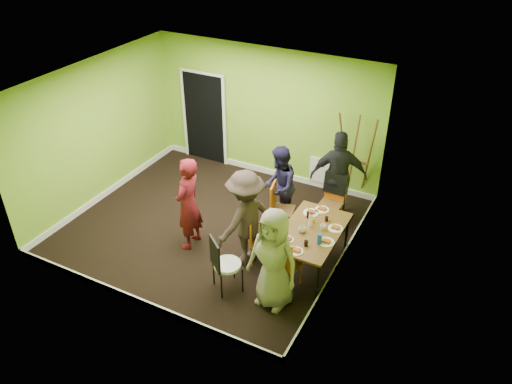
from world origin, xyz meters
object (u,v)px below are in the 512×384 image
at_px(chair_bentwood, 223,262).
at_px(person_back_end, 339,176).
at_px(chair_left_near, 257,239).
at_px(thermos, 311,220).
at_px(chair_left_far, 279,205).
at_px(easel, 355,160).
at_px(person_left_far, 279,186).
at_px(person_left_near, 245,218).
at_px(orange_bottle, 313,221).
at_px(dining_table, 312,233).
at_px(chair_front_end, 284,262).
at_px(blue_bottle, 320,239).
at_px(chair_back_end, 334,189).
at_px(person_front_end, 274,259).
at_px(person_standing, 188,204).

distance_m(chair_bentwood, person_back_end, 2.88).
relative_size(chair_left_near, thermos, 3.54).
height_order(chair_left_far, chair_bentwood, chair_bentwood).
height_order(easel, person_left_far, easel).
height_order(person_left_near, person_back_end, person_back_end).
relative_size(chair_left_near, orange_bottle, 10.95).
xyz_separation_m(chair_bentwood, person_back_end, (0.87, 2.72, 0.34)).
bearing_deg(orange_bottle, dining_table, -74.30).
xyz_separation_m(chair_front_end, easel, (0.13, 2.97, 0.36)).
relative_size(easel, blue_bottle, 10.14).
height_order(easel, blue_bottle, easel).
distance_m(thermos, person_left_near, 1.05).
xyz_separation_m(chair_back_end, thermos, (0.05, -1.32, 0.16)).
height_order(chair_left_near, person_front_end, person_front_end).
bearing_deg(easel, dining_table, -89.29).
relative_size(dining_table, orange_bottle, 18.98).
bearing_deg(chair_bentwood, chair_left_far, 125.74).
bearing_deg(chair_left_far, person_left_near, -18.46).
relative_size(person_back_end, person_front_end, 1.07).
distance_m(blue_bottle, person_front_end, 0.85).
relative_size(blue_bottle, person_front_end, 0.11).
bearing_deg(dining_table, thermos, 124.81).
distance_m(chair_left_near, easel, 2.71).
height_order(chair_back_end, person_front_end, person_front_end).
distance_m(orange_bottle, person_standing, 2.12).
distance_m(dining_table, chair_bentwood, 1.51).
xyz_separation_m(dining_table, person_back_end, (-0.12, 1.60, 0.19)).
xyz_separation_m(dining_table, person_left_far, (-1.02, 0.96, 0.08)).
xyz_separation_m(chair_left_far, person_back_end, (0.78, 0.90, 0.35)).
bearing_deg(chair_left_near, person_back_end, 136.37).
distance_m(easel, person_left_far, 1.64).
xyz_separation_m(chair_left_near, thermos, (0.76, 0.39, 0.39)).
relative_size(easel, orange_bottle, 23.92).
relative_size(chair_front_end, person_front_end, 0.61).
height_order(chair_front_end, thermos, chair_front_end).
distance_m(chair_bentwood, person_front_end, 0.86).
distance_m(orange_bottle, person_left_near, 1.11).
relative_size(chair_front_end, blue_bottle, 5.46).
relative_size(chair_left_near, person_standing, 0.51).
distance_m(easel, thermos, 2.16).
xyz_separation_m(chair_front_end, person_left_far, (-0.86, 1.67, 0.20)).
bearing_deg(chair_back_end, person_standing, 44.34).
bearing_deg(person_back_end, chair_left_far, 26.48).
height_order(blue_bottle, person_left_near, person_left_near).
bearing_deg(chair_back_end, person_left_near, 64.41).
height_order(person_standing, person_back_end, person_back_end).
xyz_separation_m(dining_table, person_front_end, (-0.19, -1.02, 0.14)).
bearing_deg(person_left_near, chair_left_near, 118.93).
height_order(chair_front_end, blue_bottle, chair_front_end).
bearing_deg(easel, chair_bentwood, -105.95).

